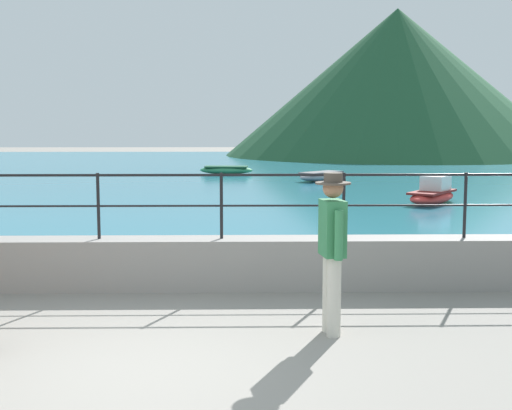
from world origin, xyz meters
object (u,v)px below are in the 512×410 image
at_px(boat_2, 433,194).
at_px(boat_3, 321,176).
at_px(person_walking, 332,245).
at_px(boat_1, 226,170).

bearing_deg(boat_2, boat_3, 106.55).
distance_m(person_walking, boat_1, 22.84).
xyz_separation_m(boat_2, boat_3, (-2.24, 7.53, -0.07)).
bearing_deg(boat_3, boat_2, -73.45).
height_order(boat_1, boat_2, boat_2).
bearing_deg(person_walking, boat_1, 94.20).
bearing_deg(boat_1, boat_2, -61.83).
bearing_deg(boat_3, boat_1, 135.86).
relative_size(person_walking, boat_3, 0.77).
relative_size(person_walking, boat_2, 0.73).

